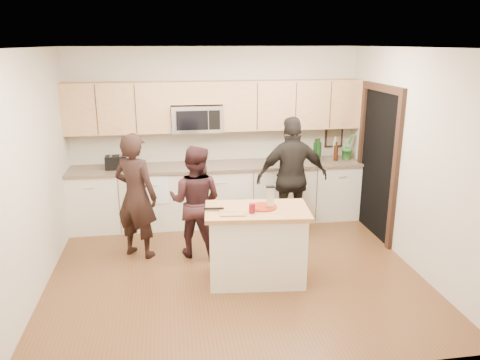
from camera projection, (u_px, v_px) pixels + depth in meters
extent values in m
plane|color=brown|center=(234.00, 270.00, 5.89)|extent=(4.50, 4.50, 0.00)
cube|color=#BBB4A0|center=(216.00, 135.00, 7.40)|extent=(4.50, 0.02, 2.70)
cube|color=#BBB4A0|center=(270.00, 232.00, 3.61)|extent=(4.50, 0.02, 2.70)
cube|color=#BBB4A0|center=(33.00, 174.00, 5.17)|extent=(0.02, 4.00, 2.70)
cube|color=#BBB4A0|center=(412.00, 159.00, 5.84)|extent=(0.02, 4.00, 2.70)
cube|color=white|center=(233.00, 48.00, 5.12)|extent=(4.50, 4.00, 0.02)
cube|color=silver|center=(219.00, 195.00, 7.36)|extent=(4.50, 0.62, 0.90)
cube|color=#735F4C|center=(218.00, 166.00, 7.22)|extent=(4.50, 0.66, 0.04)
cube|color=tan|center=(117.00, 108.00, 6.89)|extent=(1.55, 0.33, 0.75)
cube|color=tan|center=(291.00, 105.00, 7.28)|extent=(2.17, 0.33, 0.75)
cube|color=tan|center=(196.00, 92.00, 7.01)|extent=(0.78, 0.33, 0.33)
cube|color=silver|center=(197.00, 118.00, 7.08)|extent=(0.76, 0.40, 0.40)
cube|color=black|center=(192.00, 121.00, 6.88)|extent=(0.47, 0.01, 0.29)
cube|color=black|center=(214.00, 120.00, 6.93)|extent=(0.17, 0.01, 0.29)
cube|color=black|center=(378.00, 165.00, 6.77)|extent=(0.02, 1.05, 2.10)
cube|color=black|center=(395.00, 176.00, 6.23)|extent=(0.06, 0.10, 2.10)
cube|color=black|center=(361.00, 156.00, 7.32)|extent=(0.06, 0.10, 2.10)
cube|color=black|center=(383.00, 88.00, 6.46)|extent=(0.06, 1.25, 0.10)
cube|color=black|center=(334.00, 136.00, 7.69)|extent=(0.30, 0.03, 0.38)
cube|color=tan|center=(334.00, 136.00, 7.68)|extent=(0.24, 0.00, 0.32)
cube|color=white|center=(157.00, 188.00, 6.85)|extent=(0.34, 0.01, 0.48)
cube|color=white|center=(156.00, 168.00, 7.07)|extent=(0.34, 0.60, 0.01)
cube|color=silver|center=(257.00, 247.00, 5.55)|extent=(1.16, 0.75, 0.85)
cube|color=#B08049|center=(257.00, 211.00, 5.42)|extent=(1.26, 0.82, 0.05)
cylinder|color=maroon|center=(263.00, 207.00, 5.46)|extent=(0.32, 0.32, 0.02)
cube|color=silver|center=(270.00, 197.00, 5.40)|extent=(0.08, 0.05, 0.24)
cube|color=black|center=(270.00, 187.00, 5.36)|extent=(0.10, 0.06, 0.02)
cylinder|color=maroon|center=(252.00, 208.00, 5.28)|extent=(0.07, 0.07, 0.11)
cube|color=#B08049|center=(232.00, 213.00, 5.26)|extent=(0.30, 0.23, 0.02)
cube|color=black|center=(214.00, 209.00, 5.36)|extent=(0.23, 0.06, 0.02)
cube|color=silver|center=(229.00, 212.00, 5.27)|extent=(0.19, 0.04, 0.01)
cube|color=black|center=(116.00, 162.00, 6.95)|extent=(0.30, 0.20, 0.20)
cube|color=silver|center=(111.00, 156.00, 6.91)|extent=(0.03, 0.14, 0.00)
cube|color=silver|center=(120.00, 156.00, 6.93)|extent=(0.03, 0.14, 0.00)
cylinder|color=black|center=(315.00, 150.00, 7.38)|extent=(0.07, 0.07, 0.36)
cylinder|color=#361609|center=(317.00, 149.00, 7.55)|extent=(0.08, 0.08, 0.32)
cylinder|color=#9E997C|center=(320.00, 151.00, 7.36)|extent=(0.06, 0.06, 0.35)
cylinder|color=black|center=(335.00, 149.00, 7.55)|extent=(0.07, 0.07, 0.33)
cylinder|color=#361609|center=(336.00, 151.00, 7.44)|extent=(0.07, 0.07, 0.31)
cylinder|color=#9E997C|center=(335.00, 148.00, 7.53)|extent=(0.07, 0.07, 0.37)
cylinder|color=black|center=(319.00, 151.00, 7.28)|extent=(0.07, 0.07, 0.39)
imported|color=#347830|center=(348.00, 146.00, 7.50)|extent=(0.30, 0.29, 0.42)
imported|color=black|center=(136.00, 196.00, 6.09)|extent=(0.73, 0.66, 1.67)
imported|color=black|center=(195.00, 202.00, 6.13)|extent=(0.88, 0.79, 1.50)
imported|color=black|center=(292.00, 178.00, 6.71)|extent=(1.04, 0.43, 1.77)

